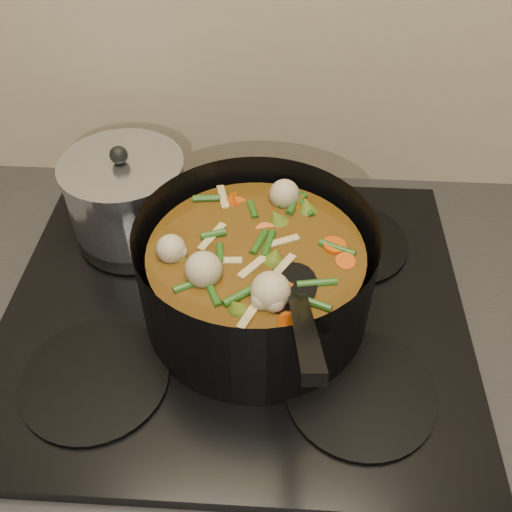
{
  "coord_description": "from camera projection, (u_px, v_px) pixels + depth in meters",
  "views": [
    {
      "loc": [
        0.06,
        1.43,
        1.53
      ],
      "look_at": [
        0.03,
        1.92,
        1.03
      ],
      "focal_mm": 40.0,
      "sensor_mm": 36.0,
      "label": 1
    }
  ],
  "objects": [
    {
      "name": "stovetop",
      "position": [
        236.0,
        308.0,
        0.78
      ],
      "size": [
        0.62,
        0.54,
        0.03
      ],
      "color": "black",
      "rests_on": "counter"
    },
    {
      "name": "stockpot",
      "position": [
        256.0,
        275.0,
        0.72
      ],
      "size": [
        0.33,
        0.41,
        0.22
      ],
      "rotation": [
        0.0,
        0.0,
        -0.13
      ],
      "color": "black",
      "rests_on": "stovetop"
    },
    {
      "name": "saucepan",
      "position": [
        127.0,
        196.0,
        0.85
      ],
      "size": [
        0.18,
        0.18,
        0.15
      ],
      "rotation": [
        0.0,
        0.0,
        -0.31
      ],
      "color": "silver",
      "rests_on": "stovetop"
    },
    {
      "name": "counter",
      "position": [
        242.0,
        461.0,
        1.11
      ],
      "size": [
        2.64,
        0.64,
        0.91
      ],
      "color": "brown",
      "rests_on": "ground"
    }
  ]
}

